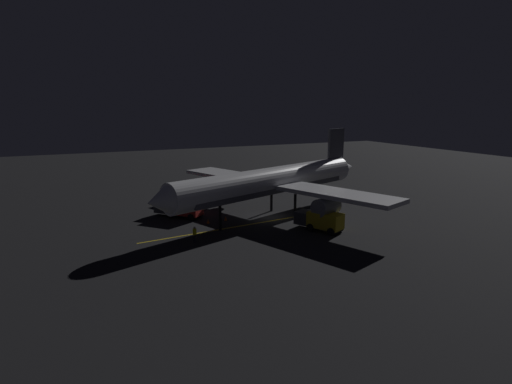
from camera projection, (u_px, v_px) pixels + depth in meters
The scene contains 8 objects.
ground_plane at pixel (270, 218), 55.61m from camera, with size 180.00×180.00×0.20m, color black.
apron_guide_stripe at pixel (248, 225), 52.05m from camera, with size 0.24×27.41×0.01m, color gold.
airliner at pixel (273, 182), 55.09m from camera, with size 33.34×35.77×10.86m.
baggage_truck at pixel (181, 207), 55.32m from camera, with size 6.15×5.77×2.59m.
catering_truck at pixel (320, 221), 49.45m from camera, with size 5.99×4.31×2.24m.
ground_crew_worker at pixel (195, 234), 45.19m from camera, with size 0.40×0.40×1.74m.
traffic_cone_near_left at pixel (208, 222), 52.51m from camera, with size 0.50×0.50×0.55m.
traffic_cone_near_right at pixel (226, 219), 53.82m from camera, with size 0.50×0.50×0.55m.
Camera 1 is at (-47.90, 24.57, 14.33)m, focal length 30.03 mm.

